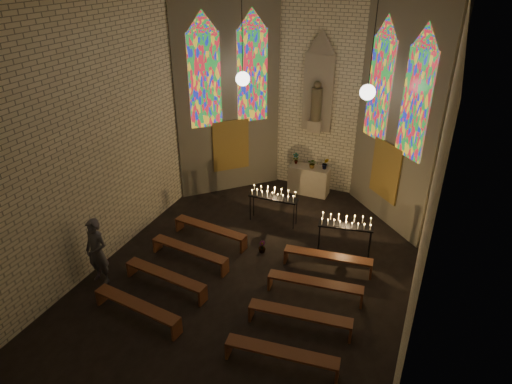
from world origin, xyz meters
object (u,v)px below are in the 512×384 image
altar (309,180)px  aisle_flower_pot (262,247)px  votive_stand_right (346,223)px  visitor (97,252)px  votive_stand_left (273,195)px

altar → aisle_flower_pot: bearing=-91.9°
altar → votive_stand_right: bearing=-57.0°
visitor → altar: bearing=68.1°
votive_stand_left → aisle_flower_pot: bearing=-81.0°
altar → votive_stand_left: 2.45m
votive_stand_right → visitor: size_ratio=0.84×
votive_stand_left → altar: bearing=78.2°
altar → votive_stand_right: votive_stand_right is taller
aisle_flower_pot → visitor: bearing=-140.0°
visitor → votive_stand_left: bearing=60.8°
visitor → aisle_flower_pot: bearing=45.2°
votive_stand_right → aisle_flower_pot: bearing=-167.0°
aisle_flower_pot → visitor: 4.46m
altar → votive_stand_left: votive_stand_left is taller
votive_stand_right → visitor: bearing=-156.3°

